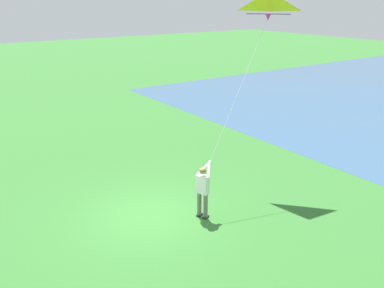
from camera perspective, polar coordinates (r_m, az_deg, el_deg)
The scene contains 3 objects.
ground_plane at distance 13.73m, azimuth -6.29°, elevation -9.82°, with size 120.00×120.00×0.00m, color #33702D.
person_kite_flyer at distance 13.12m, azimuth 1.52°, elevation -6.00°, with size 0.63×0.49×1.83m.
flying_kite at distance 15.09m, azimuth 10.44°, elevation 18.12°, with size 4.02×1.86×5.10m.
Camera 1 is at (5.61, 10.58, 6.70)m, focal length 38.68 mm.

